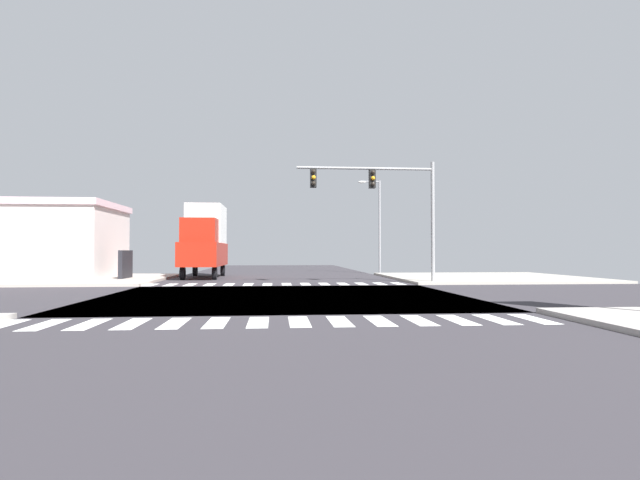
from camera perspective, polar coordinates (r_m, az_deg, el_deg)
ground at (r=20.06m, az=-4.01°, el=-6.29°), size 90.00×90.00×0.05m
sidewalk_corner_ne at (r=34.69m, az=17.70°, el=-3.96°), size 12.00×12.00×0.14m
sidewalk_corner_nw at (r=34.44m, az=-26.59°, el=-3.91°), size 12.00×12.00×0.14m
crosswalk_near at (r=12.80m, az=-4.59°, el=-9.02°), size 13.50×2.00×0.01m
crosswalk_far at (r=27.34m, az=-4.79°, el=-4.89°), size 13.50×2.00×0.01m
traffic_signal_mast at (r=27.70m, az=6.68°, el=5.24°), size 7.42×0.55×6.55m
street_lamp at (r=40.57m, az=6.25°, el=2.54°), size 1.78×0.32×7.31m
bank_building at (r=37.67m, az=-29.59°, el=-0.05°), size 12.36×7.55×4.84m
box_truck_leading_1 at (r=34.93m, az=-12.63°, el=0.12°), size 2.40×7.20×4.85m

